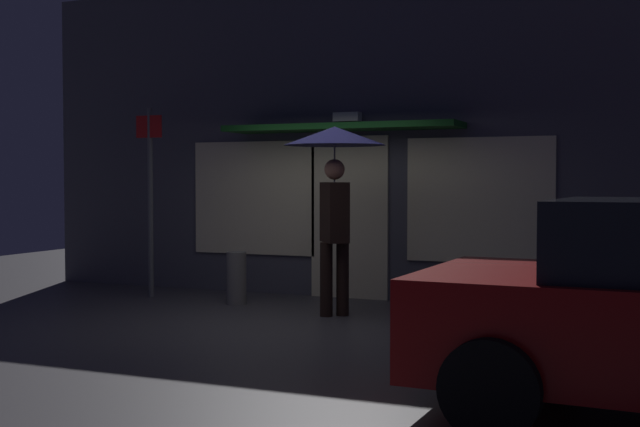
{
  "coord_description": "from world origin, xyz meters",
  "views": [
    {
      "loc": [
        4.03,
        -8.39,
        1.61
      ],
      "look_at": [
        0.19,
        0.72,
        1.21
      ],
      "focal_mm": 46.93,
      "sensor_mm": 36.0,
      "label": 1
    }
  ],
  "objects": [
    {
      "name": "sidewalk_bollard",
      "position": [
        -1.14,
        1.08,
        0.34
      ],
      "size": [
        0.26,
        0.26,
        0.68
      ],
      "primitive_type": "cylinder",
      "color": "slate",
      "rests_on": "ground"
    },
    {
      "name": "building_facade",
      "position": [
        0.0,
        2.34,
        2.17
      ],
      "size": [
        9.66,
        1.0,
        4.39
      ],
      "color": "#4C4C56",
      "rests_on": "ground"
    },
    {
      "name": "person_with_umbrella",
      "position": [
        0.37,
        0.72,
        1.8
      ],
      "size": [
        1.2,
        1.2,
        2.23
      ],
      "rotation": [
        0.0,
        0.0,
        2.23
      ],
      "color": "black",
      "rests_on": "ground"
    },
    {
      "name": "street_sign_post",
      "position": [
        -2.52,
        1.19,
        1.46
      ],
      "size": [
        0.4,
        0.07,
        2.58
      ],
      "color": "#595B60",
      "rests_on": "ground"
    },
    {
      "name": "ground_plane",
      "position": [
        0.0,
        0.0,
        0.0
      ],
      "size": [
        18.0,
        18.0,
        0.0
      ],
      "primitive_type": "plane",
      "color": "#423F44"
    }
  ]
}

